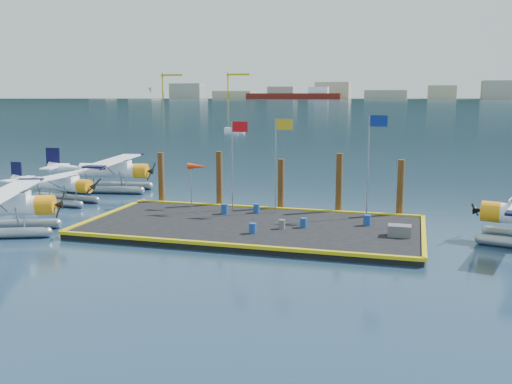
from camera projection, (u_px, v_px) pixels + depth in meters
ground at (252, 231)px, 34.65m from camera, size 4000.00×4000.00×0.00m
dock at (252, 227)px, 34.61m from camera, size 20.00×10.00×0.40m
dock_bumpers at (252, 223)px, 34.56m from camera, size 20.25×10.25×0.18m
far_backdrop at (502, 93)px, 1617.62m from camera, size 3050.00×2050.00×810.00m
seaplane_a at (3, 209)px, 33.59m from camera, size 9.12×9.65×3.50m
seaplane_b at (61, 187)px, 42.96m from camera, size 7.67×8.46×3.00m
seaplane_c at (112, 173)px, 48.41m from camera, size 9.43×10.35×3.66m
drum_0 at (225, 209)px, 37.46m from camera, size 0.48×0.48×0.67m
drum_1 at (282, 224)px, 33.33m from camera, size 0.39×0.39×0.55m
drum_2 at (303, 223)px, 33.65m from camera, size 0.40×0.40×0.57m
drum_3 at (253, 228)px, 32.24m from camera, size 0.42×0.42×0.59m
drum_4 at (367, 220)px, 34.17m from camera, size 0.46×0.46×0.65m
drum_5 at (256, 208)px, 37.85m from camera, size 0.43×0.43×0.60m
crate at (400, 231)px, 31.58m from camera, size 1.26×0.84×0.63m
flagpole_red at (235, 151)px, 38.11m from camera, size 1.14×0.08×6.00m
flagpole_yellow at (279, 151)px, 37.30m from camera, size 1.14×0.08×6.20m
flagpole_blue at (372, 151)px, 35.67m from camera, size 1.14×0.08×6.50m
windsock at (197, 167)px, 39.04m from camera, size 1.40×0.44×3.12m
piling_0 at (161, 180)px, 41.69m from camera, size 0.44×0.44×4.00m
piling_1 at (219, 181)px, 40.48m from camera, size 0.44×0.44×4.20m
piling_2 at (281, 186)px, 39.31m from camera, size 0.44×0.44×3.80m
piling_3 at (339, 185)px, 38.21m from camera, size 0.44×0.44×4.30m
piling_4 at (400, 190)px, 37.17m from camera, size 0.44×0.44×4.00m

